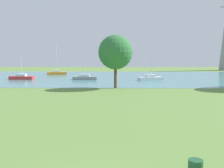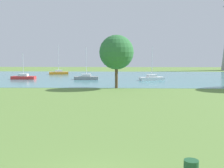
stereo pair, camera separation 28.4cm
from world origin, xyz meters
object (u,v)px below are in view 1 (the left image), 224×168
(sailboat_white, at_px, (150,78))
(tree_west_near, at_px, (115,52))
(sailboat_gray, at_px, (85,77))
(sailboat_red, at_px, (22,77))
(sailboat_orange, at_px, (57,73))

(sailboat_white, bearing_deg, tree_west_near, -118.24)
(sailboat_white, height_order, sailboat_gray, sailboat_gray)
(sailboat_red, height_order, tree_west_near, tree_west_near)
(sailboat_white, xyz_separation_m, sailboat_red, (-25.80, 1.36, -0.01))
(sailboat_white, distance_m, tree_west_near, 14.99)
(sailboat_white, relative_size, sailboat_red, 1.23)
(sailboat_red, xyz_separation_m, sailboat_gray, (12.87, -0.35, 0.01))
(sailboat_red, distance_m, tree_west_near, 24.08)
(sailboat_gray, bearing_deg, sailboat_white, -4.49)
(sailboat_orange, xyz_separation_m, sailboat_gray, (8.98, -14.37, -0.01))
(sailboat_gray, height_order, tree_west_near, tree_west_near)
(sailboat_gray, bearing_deg, tree_west_near, -65.33)
(sailboat_orange, xyz_separation_m, sailboat_white, (21.92, -15.39, -0.01))
(sailboat_gray, bearing_deg, sailboat_red, 178.46)
(sailboat_orange, relative_size, tree_west_near, 0.96)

